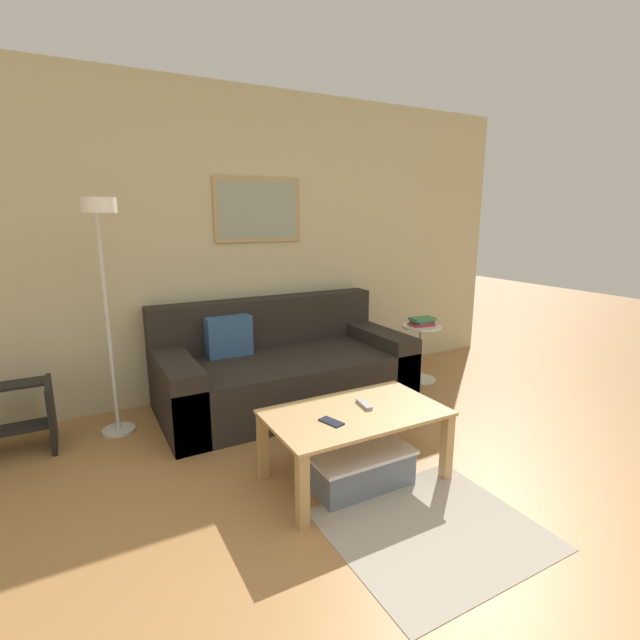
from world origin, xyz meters
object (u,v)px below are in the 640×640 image
Objects in this scene: book_stack at (422,321)px; cell_phone at (331,422)px; storage_bin at (356,464)px; couch at (283,370)px; remote_control at (364,404)px; step_stool at (14,417)px; coffee_table at (355,423)px; floor_lamp at (105,276)px; side_table at (421,347)px.

book_stack is 1.70× the size of cell_phone.
book_stack is (1.46, 1.16, 0.46)m from storage_bin.
couch reaches higher than storage_bin.
cell_phone is (-0.28, -0.10, -0.01)m from remote_control.
couch is at bearing -2.23° from step_stool.
couch is 1.88m from step_stool.
floor_lamp is at bearing 135.80° from coffee_table.
floor_lamp reaches higher than coffee_table.
cell_phone is 2.11m from step_stool.
cell_phone is (-1.64, -1.18, -0.14)m from book_stack.
cell_phone is at bearing -144.24° from side_table.
book_stack is at bearing 18.50° from cell_phone.
couch is at bearing 174.63° from book_stack.
storage_bin is 1.95m from floor_lamp.
book_stack reaches higher than step_stool.
storage_bin is (-0.01, -0.04, -0.24)m from coffee_table.
side_table is at bearing -3.53° from step_stool.
coffee_table is at bearing -147.45° from remote_control.
remote_control is (0.09, 0.04, 0.08)m from coffee_table.
cell_phone is at bearing -144.28° from book_stack.
coffee_table is 0.63× the size of floor_lamp.
couch is 1.36m from side_table.
book_stack is 1.74m from remote_control.
remote_control is (-1.36, -1.08, 0.11)m from side_table.
coffee_table is 2.24× the size of step_stool.
book_stack is 2.03m from cell_phone.
remote_control is at bearing -41.17° from floor_lamp.
storage_bin is 0.35m from remote_control.
coffee_table is 1.93× the size of side_table.
book_stack reaches higher than remote_control.
floor_lamp is 10.84× the size of remote_control.
floor_lamp is at bearing 111.80° from cell_phone.
coffee_table is at bearing -142.32° from book_stack.
remote_control is (0.10, 0.08, 0.32)m from storage_bin.
book_stack is at bearing 46.66° from remote_control.
coffee_table is 1.72× the size of storage_bin.
floor_lamp is 3.57× the size of step_stool.
book_stack is at bearing -0.39° from floor_lamp.
floor_lamp reaches higher than book_stack.
storage_bin is 2.23m from step_stool.
step_stool is at bearing 121.68° from cell_phone.
couch is 1.30m from storage_bin.
step_stool is at bearing 176.47° from side_table.
couch is at bearing 174.66° from side_table.
floor_lamp is at bearing -16.58° from step_stool.
book_stack is 3.25m from step_stool.
book_stack is (1.35, -0.13, 0.29)m from couch.
remote_control is at bearing 37.46° from storage_bin.
floor_lamp is (-1.15, 1.18, 1.04)m from storage_bin.
remote_control is at bearing 24.29° from coffee_table.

